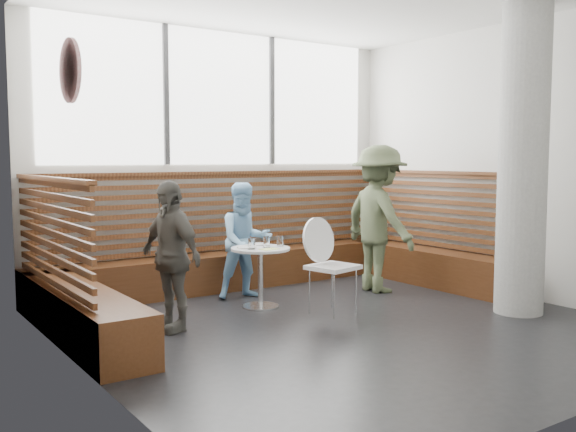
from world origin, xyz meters
TOP-DOWN VIEW (x-y plane):
  - room at (0.00, 0.00)m, footprint 5.00×5.00m
  - booth at (0.00, 1.77)m, footprint 5.00×2.50m
  - concrete_column at (1.85, -0.60)m, footprint 0.50×0.50m
  - wall_art at (-2.46, 0.40)m, footprint 0.03×0.50m
  - cafe_table at (-0.27, 1.14)m, footprint 0.64×0.64m
  - cafe_chair at (0.22, 0.57)m, footprint 0.48×0.47m
  - adult_man at (1.38, 1.06)m, footprint 0.75×1.20m
  - child_back at (-0.16, 1.65)m, footprint 0.73×0.61m
  - child_left at (-1.45, 0.85)m, footprint 0.51×0.88m
  - plate_near at (-0.40, 1.21)m, footprint 0.21×0.21m
  - plate_far at (-0.16, 1.33)m, footprint 0.22×0.22m
  - glass_left at (-0.41, 1.09)m, footprint 0.08×0.08m
  - glass_mid at (-0.20, 1.12)m, footprint 0.07×0.07m
  - glass_right at (-0.02, 1.13)m, footprint 0.07×0.07m
  - menu_card at (-0.25, 0.98)m, footprint 0.21×0.15m

SIDE VIEW (x-z plane):
  - booth at x=0.00m, z-range -0.31..1.13m
  - cafe_table at x=-0.27m, z-range 0.14..0.80m
  - cafe_chair at x=0.22m, z-range 0.09..1.09m
  - menu_card at x=-0.25m, z-range 0.66..0.66m
  - plate_near at x=-0.40m, z-range 0.66..0.67m
  - plate_far at x=-0.16m, z-range 0.66..0.67m
  - child_back at x=-0.16m, z-range 0.00..1.35m
  - child_left at x=-1.45m, z-range 0.00..1.42m
  - glass_right at x=-0.02m, z-range 0.66..0.77m
  - glass_mid at x=-0.20m, z-range 0.66..0.77m
  - glass_left at x=-0.41m, z-range 0.66..0.78m
  - adult_man at x=1.38m, z-range 0.00..1.78m
  - concrete_column at x=1.85m, z-range 0.00..3.20m
  - room at x=0.00m, z-range 0.00..3.20m
  - wall_art at x=-2.46m, z-range 2.05..2.55m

